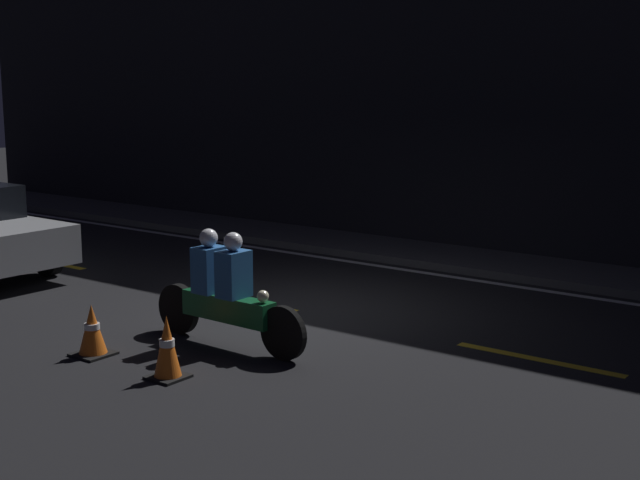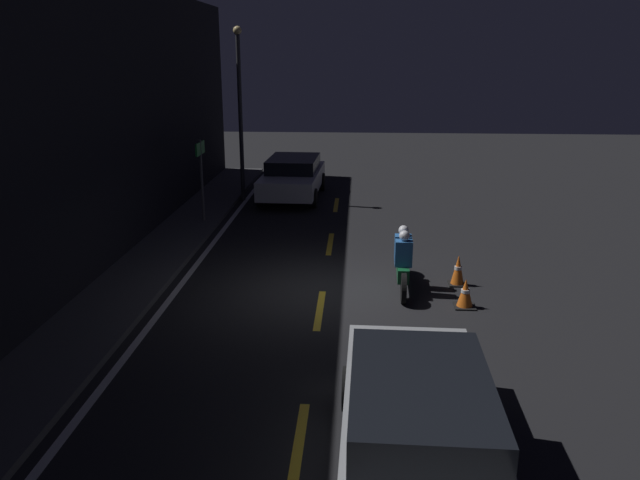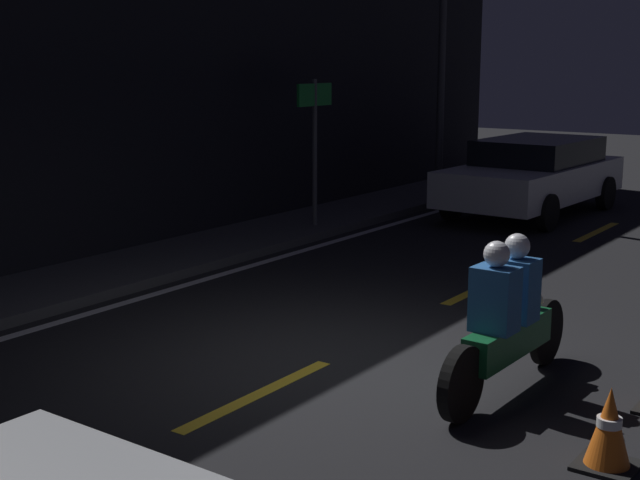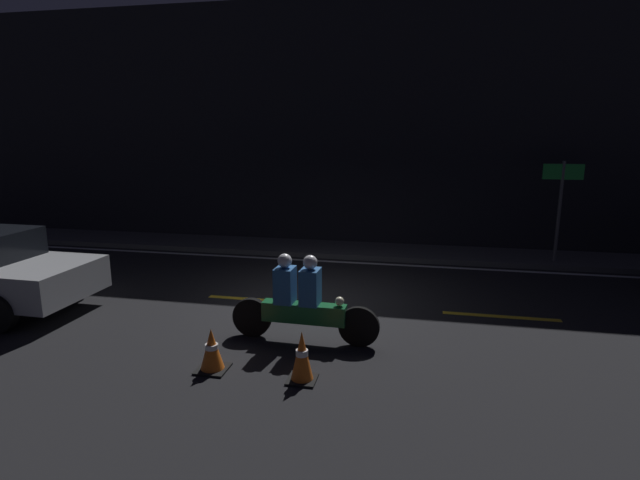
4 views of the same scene
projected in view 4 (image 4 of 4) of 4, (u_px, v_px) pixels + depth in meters
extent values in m
plane|color=black|center=(308.00, 303.00, 9.49)|extent=(56.00, 56.00, 0.00)
cube|color=#424244|center=(343.00, 250.00, 13.51)|extent=(28.00, 1.63, 0.13)
cube|color=black|center=(349.00, 126.00, 13.74)|extent=(28.00, 0.30, 6.69)
cube|color=gold|center=(55.00, 286.00, 10.57)|extent=(2.00, 0.14, 0.01)
cube|color=gold|center=(258.00, 300.00, 9.68)|extent=(2.00, 0.14, 0.01)
cube|color=gold|center=(501.00, 316.00, 8.80)|extent=(2.00, 0.14, 0.01)
cube|color=silver|center=(336.00, 262.00, 12.51)|extent=(25.20, 0.14, 0.01)
cylinder|color=black|center=(72.00, 282.00, 9.71)|extent=(0.64, 0.19, 0.64)
cylinder|color=black|center=(359.00, 327.00, 7.53)|extent=(0.63, 0.10, 0.63)
cylinder|color=black|center=(252.00, 317.00, 7.91)|extent=(0.63, 0.12, 0.63)
cube|color=#14592D|center=(304.00, 313.00, 7.68)|extent=(1.32, 0.28, 0.30)
sphere|color=#F2EABF|center=(340.00, 301.00, 7.51)|extent=(0.14, 0.14, 0.14)
cube|color=#265999|center=(310.00, 287.00, 7.57)|extent=(0.29, 0.37, 0.55)
sphere|color=silver|center=(310.00, 262.00, 7.49)|extent=(0.22, 0.22, 0.22)
cube|color=#265999|center=(285.00, 285.00, 7.66)|extent=(0.29, 0.37, 0.55)
sphere|color=silver|center=(285.00, 261.00, 7.58)|extent=(0.22, 0.22, 0.22)
cube|color=black|center=(213.00, 369.00, 6.83)|extent=(0.42, 0.42, 0.03)
cone|color=orange|center=(212.00, 348.00, 6.76)|extent=(0.32, 0.32, 0.57)
cylinder|color=white|center=(212.00, 346.00, 6.76)|extent=(0.18, 0.18, 0.07)
cube|color=black|center=(302.00, 379.00, 6.54)|extent=(0.38, 0.38, 0.03)
cone|color=orange|center=(302.00, 355.00, 6.47)|extent=(0.29, 0.29, 0.66)
cylinder|color=white|center=(302.00, 353.00, 6.46)|extent=(0.16, 0.16, 0.08)
cylinder|color=#4C4C51|center=(559.00, 212.00, 11.86)|extent=(0.08, 0.08, 2.40)
cube|color=#198C33|center=(563.00, 172.00, 11.66)|extent=(0.90, 0.05, 0.36)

